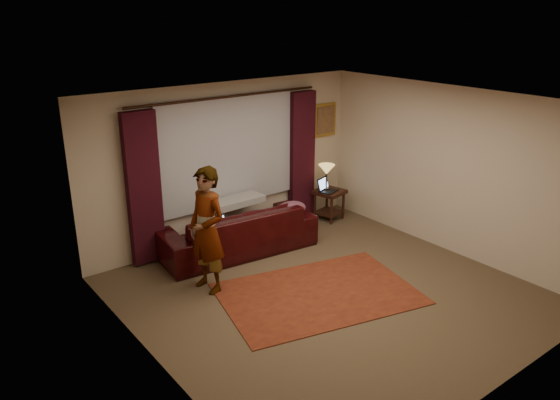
{
  "coord_description": "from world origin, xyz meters",
  "views": [
    {
      "loc": [
        -4.52,
        -4.81,
        3.71
      ],
      "look_at": [
        0.1,
        1.2,
        1.0
      ],
      "focal_mm": 35.0,
      "sensor_mm": 36.0,
      "label": 1
    }
  ],
  "objects_px": {
    "sofa": "(237,222)",
    "person": "(207,230)",
    "end_table": "(329,205)",
    "laptop_table": "(329,185)",
    "laptop_sofa": "(222,225)",
    "tiffany_lamp": "(326,177)"
  },
  "relations": [
    {
      "from": "sofa",
      "to": "tiffany_lamp",
      "type": "height_order",
      "value": "tiffany_lamp"
    },
    {
      "from": "end_table",
      "to": "person",
      "type": "height_order",
      "value": "person"
    },
    {
      "from": "sofa",
      "to": "laptop_sofa",
      "type": "relative_size",
      "value": 7.54
    },
    {
      "from": "tiffany_lamp",
      "to": "person",
      "type": "height_order",
      "value": "person"
    },
    {
      "from": "sofa",
      "to": "person",
      "type": "distance_m",
      "value": 1.31
    },
    {
      "from": "sofa",
      "to": "person",
      "type": "xyz_separation_m",
      "value": [
        -0.98,
        -0.79,
        0.38
      ]
    },
    {
      "from": "laptop_table",
      "to": "person",
      "type": "height_order",
      "value": "person"
    },
    {
      "from": "laptop_sofa",
      "to": "person",
      "type": "xyz_separation_m",
      "value": [
        -0.58,
        -0.59,
        0.27
      ]
    },
    {
      "from": "sofa",
      "to": "end_table",
      "type": "xyz_separation_m",
      "value": [
        2.1,
        0.15,
        -0.22
      ]
    },
    {
      "from": "end_table",
      "to": "tiffany_lamp",
      "type": "distance_m",
      "value": 0.52
    },
    {
      "from": "person",
      "to": "laptop_table",
      "type": "bearing_deg",
      "value": 97.72
    },
    {
      "from": "laptop_sofa",
      "to": "laptop_table",
      "type": "bearing_deg",
      "value": 1.29
    },
    {
      "from": "tiffany_lamp",
      "to": "person",
      "type": "distance_m",
      "value": 3.22
    },
    {
      "from": "sofa",
      "to": "laptop_table",
      "type": "xyz_separation_m",
      "value": [
        2.05,
        0.11,
        0.18
      ]
    },
    {
      "from": "end_table",
      "to": "laptop_table",
      "type": "relative_size",
      "value": 1.54
    },
    {
      "from": "end_table",
      "to": "sofa",
      "type": "bearing_deg",
      "value": -175.88
    },
    {
      "from": "laptop_table",
      "to": "end_table",
      "type": "bearing_deg",
      "value": 13.99
    },
    {
      "from": "sofa",
      "to": "end_table",
      "type": "relative_size",
      "value": 4.45
    },
    {
      "from": "laptop_table",
      "to": "person",
      "type": "distance_m",
      "value": 3.17
    },
    {
      "from": "sofa",
      "to": "end_table",
      "type": "distance_m",
      "value": 2.12
    },
    {
      "from": "laptop_sofa",
      "to": "end_table",
      "type": "distance_m",
      "value": 2.54
    },
    {
      "from": "tiffany_lamp",
      "to": "laptop_table",
      "type": "bearing_deg",
      "value": -104.65
    }
  ]
}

